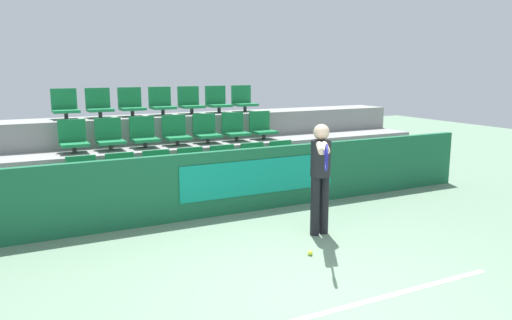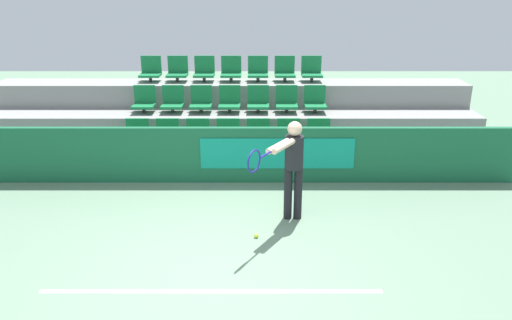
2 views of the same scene
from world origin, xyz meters
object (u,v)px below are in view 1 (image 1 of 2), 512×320
object	(u,v)px
stadium_chair_11	(206,131)
stadium_chair_19	(218,101)
stadium_chair_16	(131,104)
stadium_chair_5	(255,161)
stadium_chair_3	(193,167)
stadium_chair_14	(65,106)
stadium_chair_10	(176,133)
stadium_chair_20	(243,100)
stadium_chair_0	(83,177)
stadium_chair_13	(262,127)
stadium_chair_12	(235,129)
tennis_player	(321,169)
stadium_chair_4	(225,164)
stadium_chair_9	(144,135)
stadium_chair_2	(158,170)
stadium_chair_1	(122,173)
tennis_ball	(310,253)
stadium_chair_7	(73,139)
stadium_chair_8	(110,137)
stadium_chair_15	(99,105)
stadium_chair_18	(190,102)
stadium_chair_17	(162,103)
stadium_chair_6	(283,158)

from	to	relation	value
stadium_chair_11	stadium_chair_19	size ratio (longest dim) A/B	1.00
stadium_chair_16	stadium_chair_5	bearing A→B (deg)	-43.76
stadium_chair_3	stadium_chair_14	world-z (taller)	stadium_chair_14
stadium_chair_10	stadium_chair_19	world-z (taller)	stadium_chair_19
stadium_chair_10	stadium_chair_19	distance (m)	1.54
stadium_chair_16	stadium_chair_20	world-z (taller)	same
stadium_chair_0	stadium_chair_13	world-z (taller)	stadium_chair_13
stadium_chair_0	stadium_chair_10	bearing A→B (deg)	25.58
stadium_chair_12	tennis_player	size ratio (longest dim) A/B	0.34
stadium_chair_4	stadium_chair_9	xyz separation A→B (m)	(-1.19, 0.85, 0.49)
stadium_chair_2	stadium_chair_10	xyz separation A→B (m)	(0.60, 0.85, 0.49)
stadium_chair_1	stadium_chair_2	size ratio (longest dim) A/B	1.00
stadium_chair_12	stadium_chair_16	distance (m)	2.04
tennis_ball	stadium_chair_7	bearing A→B (deg)	122.61
stadium_chair_12	stadium_chair_16	world-z (taller)	stadium_chair_16
stadium_chair_1	stadium_chair_8	distance (m)	0.98
stadium_chair_5	stadium_chair_16	bearing A→B (deg)	136.24
stadium_chair_7	stadium_chair_15	size ratio (longest dim) A/B	1.00
stadium_chair_14	stadium_chair_19	distance (m)	2.98
stadium_chair_1	tennis_player	size ratio (longest dim) A/B	0.34
stadium_chair_10	stadium_chair_16	bearing A→B (deg)	124.85
stadium_chair_3	stadium_chair_20	xyz separation A→B (m)	(1.79, 1.71, 0.97)
stadium_chair_9	stadium_chair_2	bearing A→B (deg)	-90.00
stadium_chair_19	stadium_chair_13	bearing A→B (deg)	-55.15
stadium_chair_3	stadium_chair_18	bearing A→B (deg)	70.80
stadium_chair_5	stadium_chair_15	world-z (taller)	stadium_chair_15
stadium_chair_20	tennis_ball	xyz separation A→B (m)	(-1.23, -4.52, -1.65)
stadium_chair_13	stadium_chair_10	bearing A→B (deg)	180.00
stadium_chair_0	stadium_chair_7	bearing A→B (deg)	90.00
stadium_chair_10	stadium_chair_20	distance (m)	2.04
stadium_chair_4	stadium_chair_17	bearing A→B (deg)	109.20
stadium_chair_10	stadium_chair_5	bearing A→B (deg)	-35.68
stadium_chair_18	stadium_chair_20	world-z (taller)	same
stadium_chair_4	stadium_chair_15	world-z (taller)	stadium_chair_15
stadium_chair_1	stadium_chair_7	size ratio (longest dim) A/B	1.00
stadium_chair_10	stadium_chair_3	bearing A→B (deg)	-90.00
stadium_chair_2	stadium_chair_0	bearing A→B (deg)	180.00
stadium_chair_17	stadium_chair_0	bearing A→B (deg)	-136.24
stadium_chair_1	stadium_chair_5	size ratio (longest dim) A/B	1.00
stadium_chair_2	stadium_chair_11	distance (m)	1.54
stadium_chair_7	stadium_chair_12	bearing A→B (deg)	0.00
stadium_chair_0	stadium_chair_14	xyz separation A→B (m)	(0.00, 1.71, 0.97)
stadium_chair_6	stadium_chair_7	world-z (taller)	stadium_chair_7
stadium_chair_9	stadium_chair_20	world-z (taller)	stadium_chair_20
stadium_chair_9	stadium_chair_18	distance (m)	1.54
stadium_chair_5	tennis_player	size ratio (longest dim) A/B	0.34
stadium_chair_12	stadium_chair_8	bearing A→B (deg)	180.00
stadium_chair_16	stadium_chair_12	bearing A→B (deg)	-25.58
stadium_chair_3	tennis_ball	size ratio (longest dim) A/B	8.24
stadium_chair_15	tennis_player	size ratio (longest dim) A/B	0.34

